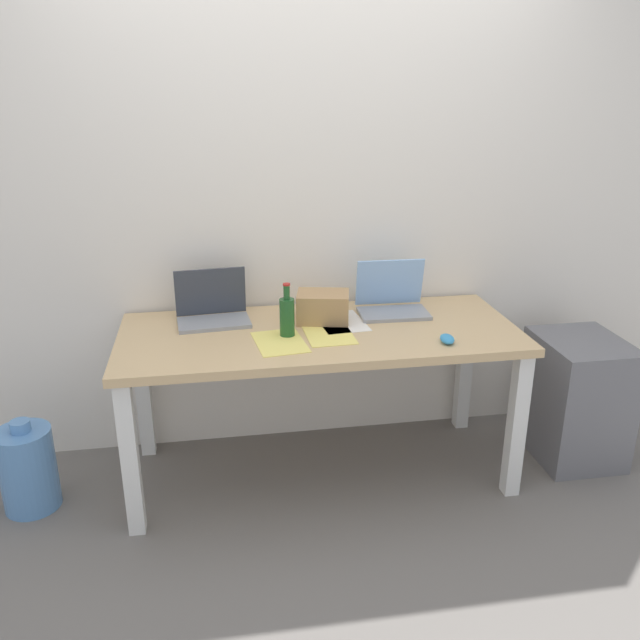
# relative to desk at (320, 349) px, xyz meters

# --- Properties ---
(ground_plane) EXTENTS (8.00, 8.00, 0.00)m
(ground_plane) POSITION_rel_desk_xyz_m (0.00, 0.00, -0.66)
(ground_plane) COLOR slate
(back_wall) EXTENTS (5.20, 0.08, 2.60)m
(back_wall) POSITION_rel_desk_xyz_m (0.00, 0.44, 0.64)
(back_wall) COLOR silver
(back_wall) RESTS_ON ground
(desk) EXTENTS (1.84, 0.77, 0.76)m
(desk) POSITION_rel_desk_xyz_m (0.00, 0.00, 0.00)
(desk) COLOR tan
(desk) RESTS_ON ground
(laptop_left) EXTENTS (0.35, 0.24, 0.25)m
(laptop_left) POSITION_rel_desk_xyz_m (-0.49, 0.20, 0.15)
(laptop_left) COLOR gray
(laptop_left) RESTS_ON desk
(laptop_right) EXTENTS (0.34, 0.25, 0.26)m
(laptop_right) POSITION_rel_desk_xyz_m (0.39, 0.18, 0.16)
(laptop_right) COLOR gray
(laptop_right) RESTS_ON desk
(beer_bottle) EXTENTS (0.07, 0.07, 0.25)m
(beer_bottle) POSITION_rel_desk_xyz_m (-0.16, -0.04, 0.19)
(beer_bottle) COLOR #1E5123
(beer_bottle) RESTS_ON desk
(computer_mouse) EXTENTS (0.07, 0.11, 0.03)m
(computer_mouse) POSITION_rel_desk_xyz_m (0.53, -0.24, 0.11)
(computer_mouse) COLOR #338CC6
(computer_mouse) RESTS_ON desk
(cardboard_box) EXTENTS (0.28, 0.23, 0.14)m
(cardboard_box) POSITION_rel_desk_xyz_m (0.03, 0.12, 0.17)
(cardboard_box) COLOR tan
(cardboard_box) RESTS_ON desk
(paper_yellow_folder) EXTENTS (0.24, 0.32, 0.00)m
(paper_yellow_folder) POSITION_rel_desk_xyz_m (-0.20, -0.12, 0.10)
(paper_yellow_folder) COLOR #F4E06B
(paper_yellow_folder) RESTS_ON desk
(paper_sheet_near_back) EXTENTS (0.24, 0.31, 0.00)m
(paper_sheet_near_back) POSITION_rel_desk_xyz_m (0.12, 0.09, 0.10)
(paper_sheet_near_back) COLOR white
(paper_sheet_near_back) RESTS_ON desk
(paper_sheet_center) EXTENTS (0.22, 0.30, 0.00)m
(paper_sheet_center) POSITION_rel_desk_xyz_m (0.03, -0.05, 0.10)
(paper_sheet_center) COLOR #F4E06B
(paper_sheet_center) RESTS_ON desk
(water_cooler_jug) EXTENTS (0.25, 0.25, 0.44)m
(water_cooler_jug) POSITION_rel_desk_xyz_m (-1.35, -0.06, -0.46)
(water_cooler_jug) COLOR #598CC6
(water_cooler_jug) RESTS_ON ground
(filing_cabinet) EXTENTS (0.40, 0.48, 0.64)m
(filing_cabinet) POSITION_rel_desk_xyz_m (1.32, -0.05, -0.34)
(filing_cabinet) COLOR slate
(filing_cabinet) RESTS_ON ground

